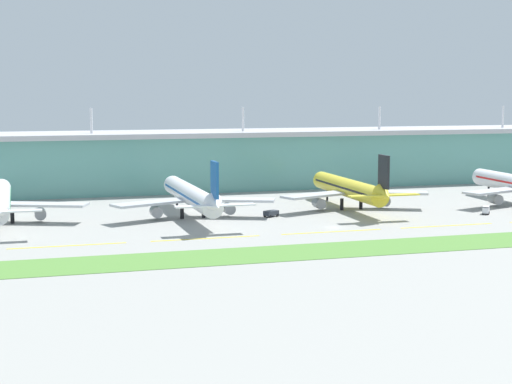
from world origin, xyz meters
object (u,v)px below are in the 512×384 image
(airliner_far_middle, at_px, (350,189))
(airliner_nearest, at_px, (0,200))
(airliner_near_middle, at_px, (192,196))
(pushback_tug, at_px, (271,213))
(baggage_cart, at_px, (486,210))

(airliner_far_middle, bearing_deg, airliner_nearest, 178.67)
(airliner_nearest, height_order, airliner_near_middle, same)
(airliner_near_middle, height_order, pushback_tug, airliner_near_middle)
(airliner_far_middle, relative_size, baggage_cart, 15.05)
(airliner_near_middle, relative_size, pushback_tug, 13.35)
(airliner_nearest, height_order, pushback_tug, airliner_nearest)
(baggage_cart, bearing_deg, pushback_tug, 167.91)
(airliner_far_middle, xyz_separation_m, pushback_tug, (-28.63, -8.35, -5.34))
(airliner_far_middle, xyz_separation_m, baggage_cart, (35.04, -21.98, -5.18))
(airliner_nearest, relative_size, airliner_far_middle, 1.15)
(airliner_nearest, relative_size, baggage_cart, 17.28)
(airliner_nearest, bearing_deg, pushback_tug, -8.04)
(airliner_far_middle, distance_m, baggage_cart, 41.68)
(airliner_near_middle, bearing_deg, airliner_far_middle, 3.20)
(airliner_nearest, height_order, airliner_far_middle, same)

